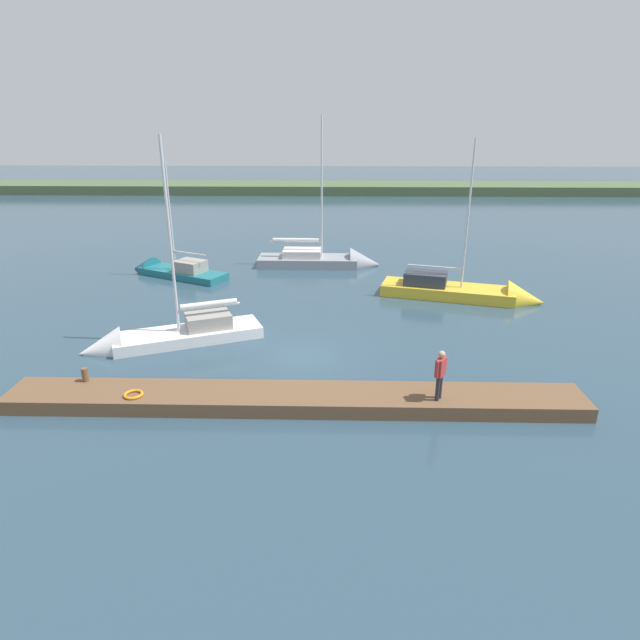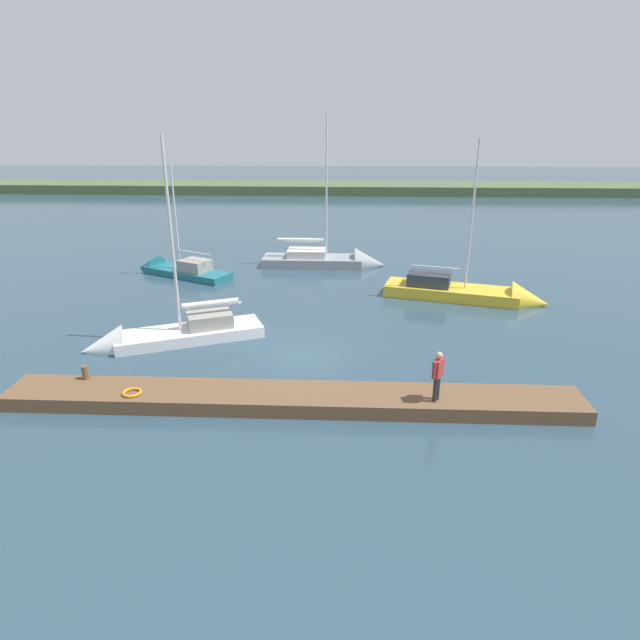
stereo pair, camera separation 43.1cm
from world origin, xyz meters
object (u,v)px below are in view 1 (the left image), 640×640
life_ring_buoy (133,394)px  person_on_dock (440,371)px  sailboat_far_right (470,295)px  sailboat_near_dock (169,272)px  mooring_post_near (85,375)px  sailboat_mid_channel (329,263)px  sailboat_behind_pier (162,340)px

life_ring_buoy → person_on_dock: (-10.26, -0.03, 0.97)m
sailboat_far_right → sailboat_near_dock: 18.58m
mooring_post_near → person_on_dock: size_ratio=0.29×
sailboat_mid_channel → sailboat_far_right: bearing=-40.8°
mooring_post_near → sailboat_mid_channel: size_ratio=0.05×
mooring_post_near → life_ring_buoy: bearing=153.6°
mooring_post_near → life_ring_buoy: mooring_post_near is taller
sailboat_near_dock → person_on_dock: bearing=156.4°
sailboat_behind_pier → sailboat_near_dock: size_ratio=1.24×
sailboat_near_dock → mooring_post_near: bearing=122.6°
mooring_post_near → sailboat_near_dock: (1.66, -15.83, -0.61)m
mooring_post_near → sailboat_near_dock: size_ratio=0.06×
life_ring_buoy → sailboat_behind_pier: (0.78, -5.63, -0.38)m
sailboat_far_right → person_on_dock: size_ratio=5.35×
mooring_post_near → person_on_dock: person_on_dock is taller
life_ring_buoy → person_on_dock: 10.30m
life_ring_buoy → sailboat_near_dock: sailboat_near_dock is taller
sailboat_near_dock → life_ring_buoy: bearing=129.2°
person_on_dock → mooring_post_near: bearing=-152.0°
sailboat_behind_pier → person_on_dock: sailboat_behind_pier is taller
sailboat_mid_channel → mooring_post_near: bearing=-114.5°
sailboat_mid_channel → person_on_dock: (-3.85, 19.30, 1.33)m
sailboat_mid_channel → sailboat_far_right: (-7.89, 6.93, 0.02)m
sailboat_near_dock → person_on_dock: 21.93m
sailboat_near_dock → person_on_dock: (-14.00, 16.83, 1.38)m
sailboat_far_right → sailboat_near_dock: bearing=-178.5°
person_on_dock → sailboat_far_right: bearing=104.6°
mooring_post_near → sailboat_behind_pier: sailboat_behind_pier is taller
sailboat_behind_pier → mooring_post_near: bearing=51.3°
mooring_post_near → sailboat_near_dock: sailboat_near_dock is taller
sailboat_mid_channel → sailboat_near_dock: 10.44m
sailboat_mid_channel → sailboat_behind_pier: (7.19, 13.70, -0.03)m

